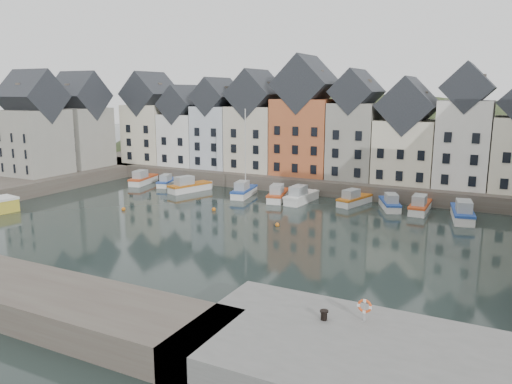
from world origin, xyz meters
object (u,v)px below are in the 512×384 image
Objects in this scene: boat_a at (143,179)px; boat_d at (244,191)px; life_ring_post at (365,307)px; mooring_bollard at (324,315)px.

boat_d is at bearing -15.11° from boat_a.
mooring_bollard is at bearing -157.05° from life_ring_post.
mooring_bollard is at bearing -52.09° from boat_a.
boat_d is at bearing 127.34° from life_ring_post.
life_ring_post is (2.04, 0.86, 0.55)m from mooring_bollard.
boat_a is 56.38m from mooring_bollard.
boat_d is (18.78, -1.07, 0.06)m from boat_a.
boat_d reaches higher than boat_a.
boat_d is at bearing 124.47° from mooring_bollard.
life_ring_post is (45.07, -35.53, 2.12)m from boat_a.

